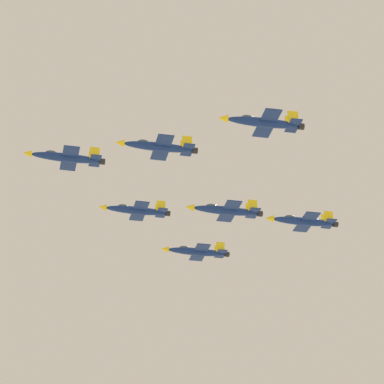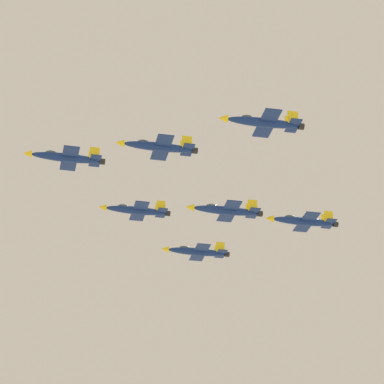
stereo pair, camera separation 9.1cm
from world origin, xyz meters
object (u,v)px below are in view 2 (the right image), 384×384
at_px(jet_left_wingman, 158,147).
at_px(jet_trailing, 303,221).
at_px(jet_right_outer, 197,251).
at_px(jet_lead, 66,157).
at_px(jet_slot_rear, 226,210).
at_px(jet_right_wingman, 136,210).
at_px(jet_left_outer, 263,122).

xyz_separation_m(jet_left_wingman, jet_trailing, (-38.74, -14.09, -6.71)).
xyz_separation_m(jet_right_outer, jet_trailing, (-17.23, 33.21, -4.17)).
height_order(jet_lead, jet_slot_rear, jet_lead).
bearing_deg(jet_lead, jet_right_wingman, -140.29).
relative_size(jet_right_outer, jet_trailing, 1.04).
bearing_deg(jet_lead, jet_right_outer, -140.29).
xyz_separation_m(jet_left_wingman, jet_right_wingman, (-1.71, -32.20, 0.11)).
relative_size(jet_right_outer, jet_slot_rear, 1.01).
bearing_deg(jet_left_wingman, jet_lead, -40.01).
distance_m(jet_right_outer, jet_slot_rear, 32.41).
relative_size(jet_left_wingman, jet_slot_rear, 0.98).
distance_m(jet_lead, jet_slot_rear, 39.19).
xyz_separation_m(jet_right_wingman, jet_trailing, (-37.03, 18.12, -6.82)).
bearing_deg(jet_trailing, jet_right_wingman, -22.54).
relative_size(jet_left_outer, jet_right_outer, 0.97).
bearing_deg(jet_left_outer, jet_trailing, -119.51).
relative_size(jet_lead, jet_right_wingman, 1.05).
xyz_separation_m(jet_lead, jet_trailing, (-56.83, 3.02, -10.76)).
bearing_deg(jet_slot_rear, jet_lead, 0.35).
xyz_separation_m(jet_right_wingman, jet_right_outer, (-19.80, -15.09, -2.65)).
distance_m(jet_left_outer, jet_slot_rear, 32.57).
bearing_deg(jet_lead, jet_trailing, 179.35).
distance_m(jet_right_wingman, jet_left_outer, 51.98).
height_order(jet_left_outer, jet_right_outer, jet_left_outer).
bearing_deg(jet_left_wingman, jet_right_wingman, -89.65).
xyz_separation_m(jet_lead, jet_right_wingman, (-19.80, -15.09, -3.94)).
bearing_deg(jet_slot_rear, jet_left_outer, 90.35).
distance_m(jet_right_wingman, jet_right_outer, 25.04).
relative_size(jet_right_wingman, jet_right_outer, 0.97).
relative_size(jet_lead, jet_left_outer, 1.05).
distance_m(jet_left_outer, jet_trailing, 37.82).
distance_m(jet_right_wingman, jet_trailing, 41.78).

